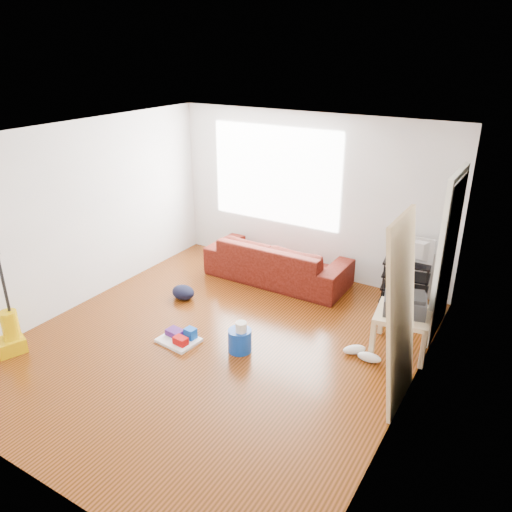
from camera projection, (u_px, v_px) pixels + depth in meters
The scene contains 13 objects.
room at pixel (227, 246), 5.73m from camera, with size 4.51×5.01×2.51m.
sofa at pixel (277, 280), 7.78m from camera, with size 2.20×0.86×0.64m, color #320802.
tv_stand at pixel (405, 282), 6.97m from camera, with size 0.67×0.45×0.63m.
tv at pixel (409, 250), 6.78m from camera, with size 0.63×0.08×0.36m, color black.
side_table at pixel (403, 319), 5.84m from camera, with size 0.70×0.70×0.51m.
printer at pixel (405, 303), 5.76m from camera, with size 0.55×0.47×0.25m.
bucket at pixel (240, 350), 5.98m from camera, with size 0.28×0.28×0.28m, color #0C3BA9.
toilet_paper at pixel (241, 337), 5.88m from camera, with size 0.13×0.13×0.12m, color silver.
cleaning_tray at pixel (180, 338), 6.14m from camera, with size 0.51×0.43×0.17m.
backpack at pixel (184, 298), 7.21m from camera, with size 0.35×0.28×0.19m, color #121633.
sneakers at pixel (362, 353), 5.83m from camera, with size 0.49×0.27×0.11m.
vacuum at pixel (10, 333), 5.88m from camera, with size 0.37×0.39×1.32m.
door_panel at pixel (390, 397), 5.19m from camera, with size 0.04×0.79×1.98m, color tan.
Camera 1 is at (3.10, -4.23, 3.39)m, focal length 35.00 mm.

